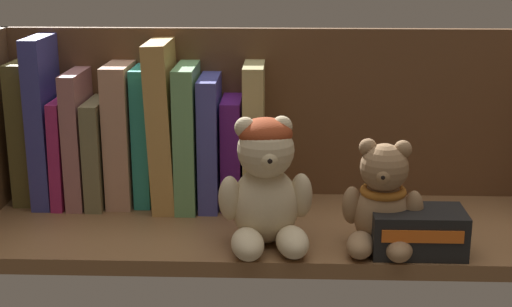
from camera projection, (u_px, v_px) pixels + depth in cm
name	position (u px, v px, depth cm)	size (l,w,h in cm)	color
shelf_board	(278.00, 231.00, 98.25)	(78.64, 24.78, 2.00)	brown
shelf_back_panel	(280.00, 120.00, 107.37)	(81.04, 1.20, 26.47)	brown
book_0	(25.00, 131.00, 105.41)	(2.82, 9.10, 20.15)	brown
book_1	(46.00, 119.00, 104.81)	(2.59, 12.36, 23.77)	#3D419C
book_2	(65.00, 148.00, 105.90)	(1.61, 12.81, 15.23)	#AB2565
book_3	(80.00, 136.00, 105.30)	(2.33, 12.85, 19.00)	#A76C6C
book_4	(99.00, 149.00, 105.76)	(2.36, 13.07, 15.02)	olive
book_5	(121.00, 133.00, 104.96)	(3.46, 11.13, 19.98)	tan
book_6	(143.00, 134.00, 104.91)	(2.26, 9.51, 19.55)	teal
book_7	(164.00, 122.00, 104.30)	(3.14, 14.58, 23.25)	tan
book_8	(188.00, 133.00, 104.62)	(2.81, 14.75, 20.02)	#6DA86B
book_9	(209.00, 139.00, 104.74)	(2.67, 13.54, 18.42)	#4549A2
book_10	(231.00, 149.00, 105.06)	(2.72, 11.19, 15.30)	#561873
book_11	(252.00, 133.00, 104.29)	(2.80, 11.97, 20.15)	tan
teddy_bear_larger	(263.00, 186.00, 89.47)	(11.90, 12.32, 16.08)	beige
teddy_bear_smaller	(380.00, 203.00, 88.91)	(10.05, 10.43, 13.55)	#93704C
small_product_box	(415.00, 231.00, 88.38)	(11.14, 6.72, 5.39)	black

